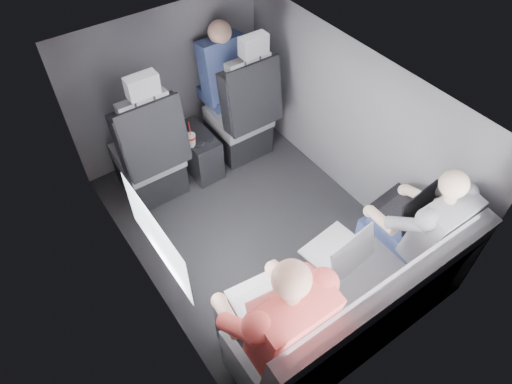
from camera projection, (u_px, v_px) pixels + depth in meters
floor at (255, 230)px, 3.70m from camera, size 2.60×2.60×0.00m
ceiling at (255, 90)px, 2.70m from camera, size 2.60×2.60×0.00m
panel_left at (138, 229)px, 2.85m from camera, size 0.02×2.60×1.35m
panel_right at (350, 124)px, 3.55m from camera, size 0.02×2.60×1.35m
panel_front at (168, 84)px, 3.92m from camera, size 1.80×0.02×1.35m
panel_back at (392, 308)px, 2.48m from camera, size 1.80×0.02×1.35m
side_window at (156, 237)px, 2.53m from camera, size 0.02×0.75×0.42m
seatbelt at (253, 89)px, 3.66m from camera, size 0.35×0.11×0.59m
front_seat_left at (150, 158)px, 3.69m from camera, size 0.52×0.58×1.26m
front_seat_right at (242, 118)px, 4.04m from camera, size 0.52×0.58×1.26m
center_console at (198, 152)px, 4.04m from camera, size 0.24×0.48×0.41m
rear_bench at (352, 309)px, 2.88m from camera, size 1.60×0.57×0.92m
soda_cup at (191, 140)px, 3.75m from camera, size 0.08×0.08×0.25m
laptop_white at (264, 299)px, 2.57m from camera, size 0.35×0.34×0.24m
laptop_silver at (340, 250)px, 2.79m from camera, size 0.39×0.36×0.26m
laptop_black at (405, 207)px, 3.03m from camera, size 0.38×0.35×0.26m
passenger_rear_left at (274, 318)px, 2.47m from camera, size 0.53×0.65×1.27m
passenger_rear_right at (417, 226)px, 2.95m from camera, size 0.47×0.60×1.18m
passenger_front_right at (222, 71)px, 3.92m from camera, size 0.39×0.39×0.78m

